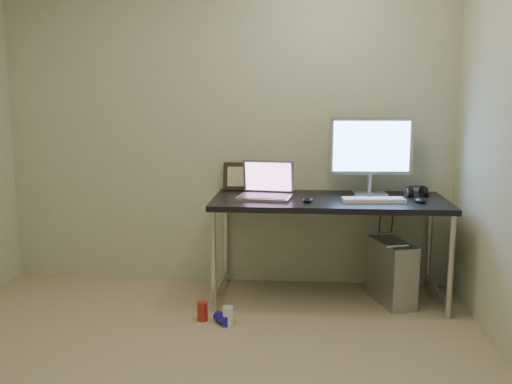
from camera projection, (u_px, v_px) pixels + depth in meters
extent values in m
cube|color=beige|center=(227.00, 126.00, 4.44)|extent=(3.50, 0.02, 2.50)
cube|color=black|center=(329.00, 201.00, 4.10)|extent=(1.67, 0.73, 0.04)
cylinder|color=silver|center=(213.00, 262.00, 3.91)|extent=(0.04, 0.04, 0.71)
cylinder|color=silver|center=(226.00, 238.00, 4.55)|extent=(0.04, 0.04, 0.71)
cylinder|color=silver|center=(451.00, 267.00, 3.78)|extent=(0.04, 0.04, 0.71)
cylinder|color=silver|center=(429.00, 243.00, 4.42)|extent=(0.04, 0.04, 0.71)
cylinder|color=silver|center=(220.00, 285.00, 4.27)|extent=(0.04, 0.65, 0.04)
cylinder|color=silver|center=(437.00, 290.00, 4.15)|extent=(0.04, 0.65, 0.04)
cube|color=#A3A3A8|center=(392.00, 272.00, 4.10)|extent=(0.32, 0.47, 0.45)
cylinder|color=silver|center=(397.00, 246.00, 3.88)|extent=(0.16, 0.07, 0.02)
cylinder|color=silver|center=(389.00, 233.00, 4.23)|extent=(0.16, 0.07, 0.02)
cylinder|color=black|center=(379.00, 236.00, 4.44)|extent=(0.01, 0.16, 0.69)
cylinder|color=black|center=(391.00, 240.00, 4.41)|extent=(0.02, 0.11, 0.71)
cylinder|color=#B02B1B|center=(202.00, 311.00, 3.79)|extent=(0.08, 0.08, 0.13)
cylinder|color=white|center=(228.00, 316.00, 3.71)|extent=(0.08, 0.08, 0.13)
cylinder|color=#1917C2|center=(223.00, 319.00, 3.74)|extent=(0.14, 0.14, 0.07)
cube|color=silver|center=(264.00, 197.00, 4.09)|extent=(0.41, 0.31, 0.02)
cube|color=slate|center=(264.00, 196.00, 4.09)|extent=(0.36, 0.26, 0.00)
cube|color=gray|center=(268.00, 177.00, 4.21)|extent=(0.38, 0.10, 0.24)
cube|color=#865080|center=(268.00, 177.00, 4.20)|extent=(0.34, 0.08, 0.21)
cube|color=silver|center=(370.00, 193.00, 4.26)|extent=(0.25, 0.19, 0.02)
cylinder|color=silver|center=(370.00, 183.00, 4.27)|extent=(0.04, 0.04, 0.13)
cube|color=silver|center=(371.00, 146.00, 4.21)|extent=(0.61, 0.07, 0.42)
cube|color=#598DE0|center=(372.00, 146.00, 4.19)|extent=(0.56, 0.03, 0.37)
cube|color=white|center=(373.00, 200.00, 3.97)|extent=(0.44, 0.17, 0.03)
ellipsoid|color=black|center=(420.00, 200.00, 3.95)|extent=(0.09, 0.13, 0.04)
ellipsoid|color=black|center=(308.00, 199.00, 3.98)|extent=(0.10, 0.13, 0.04)
cylinder|color=black|center=(408.00, 193.00, 4.18)|extent=(0.06, 0.10, 0.09)
cylinder|color=black|center=(424.00, 193.00, 4.17)|extent=(0.06, 0.10, 0.09)
cube|color=black|center=(417.00, 186.00, 4.16)|extent=(0.12, 0.04, 0.01)
cube|color=black|center=(241.00, 176.00, 4.44)|extent=(0.27, 0.08, 0.22)
cylinder|color=silver|center=(268.00, 185.00, 4.38)|extent=(0.01, 0.01, 0.10)
cylinder|color=white|center=(268.00, 178.00, 4.37)|extent=(0.05, 0.04, 0.04)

